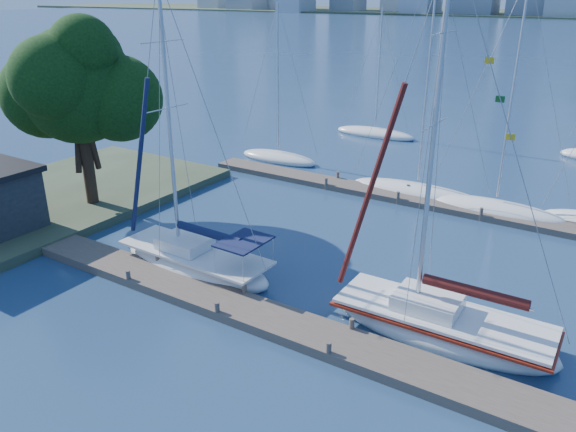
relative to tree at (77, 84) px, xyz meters
The scene contains 11 objects.
ground 16.32m from the tree, 17.99° to the right, with size 700.00×700.00×0.00m, color #18334E.
near_dock 16.23m from the tree, 17.99° to the right, with size 26.00×2.00×0.40m, color #50443B.
far_dock 20.86m from the tree, 36.04° to the left, with size 30.00×1.80×0.36m, color #50443B.
shore 7.98m from the tree, 154.91° to the right, with size 12.00×22.00×0.50m, color #38472D.
tree is the anchor object (origin of this frame).
sailboat_navy 12.28m from the tree, 14.16° to the right, with size 8.24×2.83×13.40m.
sailboat_maroon 22.57m from the tree, ahead, with size 8.61×2.92×14.32m.
bg_boat_0 16.65m from the tree, 76.47° to the left, with size 6.66×2.64×11.70m.
bg_boat_2 21.18m from the tree, 39.85° to the left, with size 8.80×2.33×14.52m.
bg_boat_3 24.72m from the tree, 31.15° to the left, with size 8.19×4.56×13.43m.
bg_boat_6 27.58m from the tree, 75.93° to the left, with size 7.74×4.36×11.18m.
Camera 1 is at (12.64, -15.50, 12.19)m, focal length 35.00 mm.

